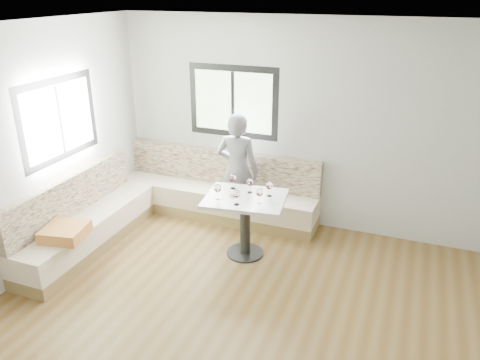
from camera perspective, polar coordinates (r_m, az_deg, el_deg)
name	(u,v)px	position (r m, az deg, el deg)	size (l,w,h in m)	color
room	(217,195)	(4.15, -2.79, -1.79)	(5.01, 5.01, 2.81)	brown
banquette	(163,206)	(6.48, -9.40, -3.20)	(2.90, 2.80, 0.95)	olive
table	(245,212)	(5.68, 0.63, -3.89)	(1.04, 0.85, 0.78)	black
person	(238,171)	(6.31, -0.28, 1.12)	(0.59, 0.39, 1.62)	slate
olive_ramekin	(233,194)	(5.64, -0.81, -1.70)	(0.09, 0.09, 0.04)	white
wine_glass_a	(218,189)	(5.50, -2.75, -1.06)	(0.08, 0.08, 0.19)	white
wine_glass_b	(237,194)	(5.35, -0.42, -1.74)	(0.08, 0.08, 0.19)	white
wine_glass_c	(260,193)	(5.39, 2.41, -1.55)	(0.08, 0.08, 0.19)	white
wine_glass_d	(250,183)	(5.66, 1.24, -0.32)	(0.08, 0.08, 0.19)	white
wine_glass_e	(269,186)	(5.58, 3.60, -0.72)	(0.08, 0.08, 0.19)	white
wine_glass_f	(233,179)	(5.78, -0.88, 0.16)	(0.08, 0.08, 0.19)	white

